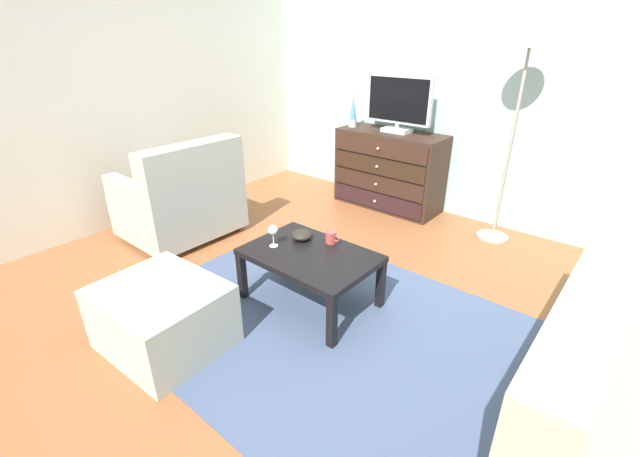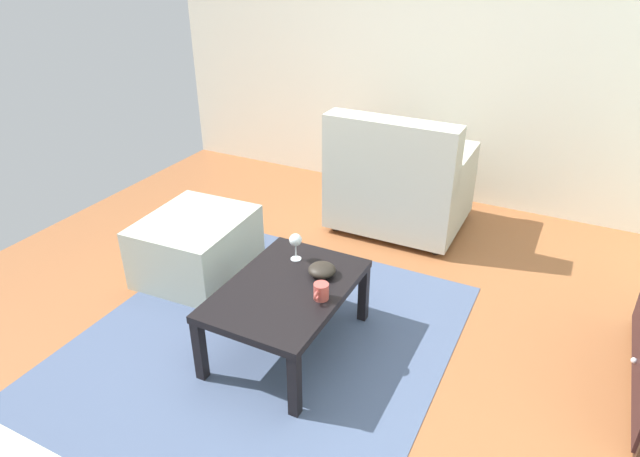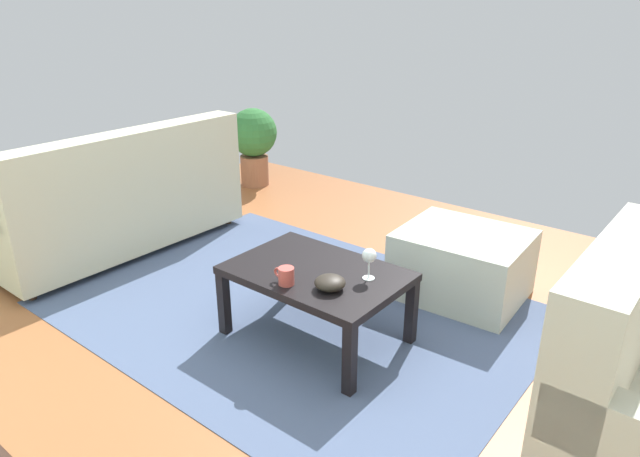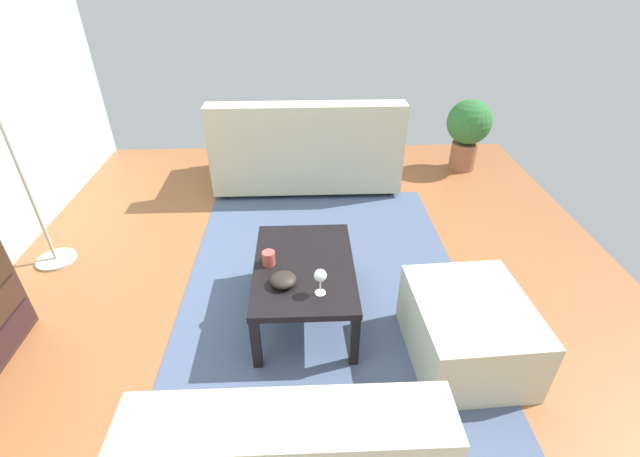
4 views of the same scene
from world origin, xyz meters
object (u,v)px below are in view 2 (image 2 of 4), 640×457
object	(u,v)px
wine_glass	(296,241)
bowl_decorative	(322,270)
armchair	(399,183)
ottoman	(197,246)
coffee_table	(287,294)
mug	(321,292)

from	to	relation	value
wine_glass	bowl_decorative	distance (m)	0.23
armchair	ottoman	xyz separation A→B (m)	(1.20, -0.94, -0.16)
ottoman	bowl_decorative	bearing A→B (deg)	78.68
coffee_table	wine_glass	world-z (taller)	wine_glass
wine_glass	bowl_decorative	bearing A→B (deg)	68.31
coffee_table	mug	world-z (taller)	mug
bowl_decorative	coffee_table	bearing A→B (deg)	-33.35
wine_glass	mug	bearing A→B (deg)	46.88
coffee_table	bowl_decorative	size ratio (longest dim) A/B	5.92
wine_glass	armchair	bearing A→B (deg)	174.30
wine_glass	bowl_decorative	xyz separation A→B (m)	(0.08, 0.20, -0.08)
ottoman	mug	bearing A→B (deg)	70.22
mug	bowl_decorative	size ratio (longest dim) A/B	0.78
mug	armchair	world-z (taller)	armchair
bowl_decorative	armchair	bearing A→B (deg)	-177.15
coffee_table	ottoman	distance (m)	0.98
coffee_table	bowl_decorative	xyz separation A→B (m)	(-0.18, 0.12, 0.08)
coffee_table	bowl_decorative	distance (m)	0.22
armchair	wine_glass	bearing A→B (deg)	-5.70
wine_glass	armchair	xyz separation A→B (m)	(-1.32, 0.13, -0.15)
ottoman	armchair	bearing A→B (deg)	141.95
mug	bowl_decorative	bearing A→B (deg)	-154.89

